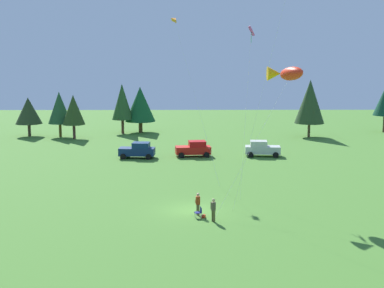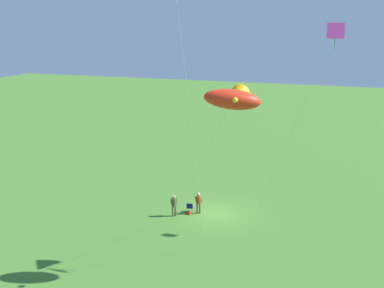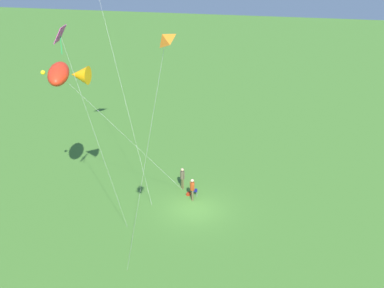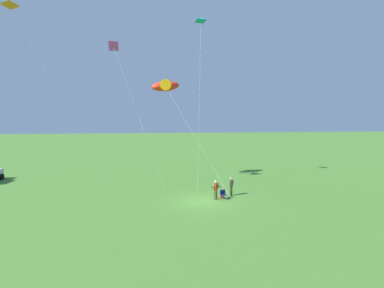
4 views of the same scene
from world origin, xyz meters
TOP-DOWN VIEW (x-y plane):
  - ground_plane at (0.00, 0.00)m, footprint 160.00×160.00m
  - person_kite_flyer at (1.54, -2.98)m, footprint 0.47×0.53m
  - folding_chair at (0.52, -2.04)m, footprint 0.56×0.56m
  - person_spectator at (0.44, -1.34)m, footprint 0.46×0.60m
  - backpack_on_grass at (0.85, -2.00)m, footprint 0.33×0.38m
  - car_navy_hatch at (-6.22, 21.95)m, footprint 4.32×2.46m
  - car_red_sedan at (0.47, 22.94)m, footprint 4.38×2.61m
  - car_silver_compact at (8.69, 23.02)m, footprint 4.33×2.49m
  - treeline_distant at (-1.01, 40.90)m, footprint 59.35×10.59m
  - kite_large_fish at (7.78, 3.01)m, footprint 7.68×7.58m
  - kite_diamond_rainbow at (5.35, 7.89)m, footprint 1.58×5.37m
  - kite_delta_orange at (-1.46, 14.21)m, footprint 4.63×6.96m

SIDE VIEW (x-z plane):
  - ground_plane at x=0.00m, z-range 0.00..0.00m
  - backpack_on_grass at x=0.85m, z-range 0.00..0.22m
  - folding_chair at x=0.52m, z-range 0.08..0.90m
  - car_navy_hatch at x=-6.22m, z-range 0.00..1.89m
  - car_red_sedan at x=0.47m, z-range 0.00..1.89m
  - car_silver_compact at x=8.69m, z-range 0.00..1.89m
  - person_kite_flyer at x=1.54m, z-range 0.15..1.89m
  - person_spectator at x=0.44m, z-range 0.15..1.89m
  - treeline_distant at x=-1.01m, z-range 0.43..9.01m
  - kite_large_fish at x=7.78m, z-range 4.94..16.24m
  - kite_diamond_rainbow at x=5.35m, z-range 6.35..20.99m
  - kite_delta_orange at x=-1.46m, z-range 7.55..23.47m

